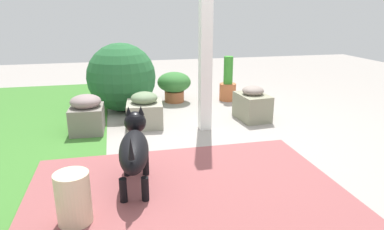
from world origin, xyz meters
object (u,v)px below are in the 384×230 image
object	(u,v)px
stone_planter_mid	(145,111)
stone_planter_far	(87,114)
porch_pillar	(206,25)
stone_planter_nearest	(252,105)
round_shrub	(121,77)
terracotta_pot_broad	(174,84)
dog	(134,147)
terracotta_pot_tall	(228,85)
ceramic_urn	(74,199)

from	to	relation	value
stone_planter_mid	stone_planter_far	distance (m)	0.67
porch_pillar	stone_planter_far	distance (m)	1.66
stone_planter_nearest	stone_planter_mid	xyz separation A→B (m)	(0.06, 1.34, -0.01)
round_shrub	terracotta_pot_broad	xyz separation A→B (m)	(0.30, -0.77, -0.20)
porch_pillar	stone_planter_nearest	bearing A→B (deg)	-73.03
round_shrub	stone_planter_far	bearing A→B (deg)	152.20
stone_planter_nearest	round_shrub	bearing A→B (deg)	63.77
porch_pillar	dog	xyz separation A→B (m)	(-1.20, 0.88, -0.85)
stone_planter_mid	terracotta_pot_broad	bearing A→B (deg)	-27.83
terracotta_pot_broad	dog	world-z (taller)	dog
porch_pillar	stone_planter_far	world-z (taller)	porch_pillar
round_shrub	terracotta_pot_tall	bearing A→B (deg)	-82.60
porch_pillar	dog	size ratio (longest dim) A/B	2.86
round_shrub	terracotta_pot_tall	distance (m)	1.61
stone_planter_far	ceramic_urn	bearing A→B (deg)	-179.17
ceramic_urn	dog	bearing A→B (deg)	-44.04
porch_pillar	terracotta_pot_broad	bearing A→B (deg)	6.01
porch_pillar	stone_planter_mid	distance (m)	1.23
stone_planter_mid	terracotta_pot_broad	xyz separation A→B (m)	(1.02, -0.54, 0.08)
round_shrub	dog	world-z (taller)	round_shrub
stone_planter_mid	stone_planter_far	size ratio (longest dim) A/B	1.10
stone_planter_mid	ceramic_urn	size ratio (longest dim) A/B	1.32
terracotta_pot_tall	stone_planter_far	bearing A→B (deg)	116.73
stone_planter_far	round_shrub	size ratio (longest dim) A/B	0.47
stone_planter_nearest	dog	size ratio (longest dim) A/B	0.61
porch_pillar	terracotta_pot_broad	xyz separation A→B (m)	(1.28, 0.14, -0.91)
stone_planter_mid	round_shrub	xyz separation A→B (m)	(0.71, 0.23, 0.28)
stone_planter_nearest	stone_planter_far	xyz separation A→B (m)	(-0.03, 2.00, 0.02)
ceramic_urn	stone_planter_nearest	bearing A→B (deg)	-46.98
round_shrub	stone_planter_mid	bearing A→B (deg)	-161.86
stone_planter_far	porch_pillar	bearing A→B (deg)	-97.63
stone_planter_nearest	ceramic_urn	bearing A→B (deg)	133.02
ceramic_urn	round_shrub	bearing A→B (deg)	-8.63
stone_planter_nearest	round_shrub	distance (m)	1.78
terracotta_pot_tall	ceramic_urn	distance (m)	3.45
round_shrub	dog	bearing A→B (deg)	-179.39
terracotta_pot_tall	dog	world-z (taller)	terracotta_pot_tall
round_shrub	ceramic_urn	world-z (taller)	round_shrub
stone_planter_far	dog	distance (m)	1.46
stone_planter_mid	terracotta_pot_broad	size ratio (longest dim) A/B	0.97
terracotta_pot_broad	stone_planter_nearest	bearing A→B (deg)	-143.20
round_shrub	dog	distance (m)	2.19
round_shrub	terracotta_pot_broad	size ratio (longest dim) A/B	1.85
stone_planter_mid	terracotta_pot_tall	size ratio (longest dim) A/B	0.72
stone_planter_nearest	stone_planter_far	distance (m)	2.00
stone_planter_nearest	stone_planter_far	world-z (taller)	stone_planter_far
stone_planter_mid	ceramic_urn	distance (m)	2.01
porch_pillar	stone_planter_nearest	world-z (taller)	porch_pillar
stone_planter_far	round_shrub	bearing A→B (deg)	-27.80
stone_planter_far	ceramic_urn	distance (m)	1.82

